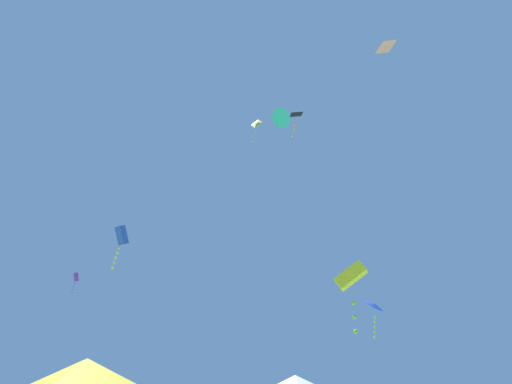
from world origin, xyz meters
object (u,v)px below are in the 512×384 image
at_px(kite_black_diamond, 296,115).
at_px(kite_yellow_box, 351,277).
at_px(kite_purple_box, 76,278).
at_px(kite_blue_delta, 374,306).
at_px(kite_blue_box, 121,237).
at_px(kite_yellow_diamond, 256,124).
at_px(kite_cyan_delta, 282,118).
at_px(kite_pink_diamond, 385,46).
at_px(canopy_tent_yellow, 84,376).

bearing_deg(kite_black_diamond, kite_yellow_box, -83.46).
bearing_deg(kite_purple_box, kite_blue_delta, -2.37).
height_order(kite_blue_box, kite_yellow_box, kite_blue_box).
relative_size(kite_blue_delta, kite_yellow_diamond, 1.40).
distance_m(kite_purple_box, kite_yellow_diamond, 19.26).
xyz_separation_m(kite_blue_delta, kite_cyan_delta, (-7.21, -10.85, 9.56)).
bearing_deg(kite_yellow_box, kite_pink_diamond, -32.51).
bearing_deg(kite_blue_box, kite_yellow_box, -24.45).
distance_m(kite_blue_delta, kite_yellow_box, 15.83).
distance_m(canopy_tent_yellow, kite_yellow_box, 11.13).
relative_size(kite_cyan_delta, kite_yellow_diamond, 0.74).
bearing_deg(kite_black_diamond, kite_blue_box, -161.21).
bearing_deg(canopy_tent_yellow, kite_blue_delta, 51.13).
bearing_deg(kite_pink_diamond, canopy_tent_yellow, -174.17).
height_order(kite_blue_delta, kite_pink_diamond, kite_pink_diamond).
distance_m(kite_cyan_delta, kite_yellow_diamond, 7.44).
bearing_deg(kite_yellow_box, kite_purple_box, 140.04).
height_order(kite_black_diamond, kite_purple_box, kite_black_diamond).
height_order(kite_cyan_delta, kite_yellow_diamond, kite_yellow_diamond).
distance_m(kite_blue_delta, kite_cyan_delta, 16.16).
height_order(kite_black_diamond, kite_pink_diamond, kite_black_diamond).
distance_m(kite_blue_box, kite_purple_box, 12.38).
bearing_deg(kite_purple_box, kite_yellow_diamond, -21.51).
bearing_deg(kite_cyan_delta, canopy_tent_yellow, -135.60).
bearing_deg(kite_black_diamond, canopy_tent_yellow, -125.17).
height_order(canopy_tent_yellow, kite_cyan_delta, kite_cyan_delta).
relative_size(kite_pink_diamond, kite_purple_box, 0.69).
bearing_deg(kite_yellow_box, kite_cyan_delta, 121.79).
bearing_deg(kite_yellow_box, kite_blue_box, 155.55).
distance_m(kite_black_diamond, kite_pink_diamond, 12.48).
xyz_separation_m(canopy_tent_yellow, kite_cyan_delta, (7.28, 7.13, 16.16)).
bearing_deg(kite_purple_box, kite_pink_diamond, -39.09).
distance_m(kite_black_diamond, kite_yellow_box, 18.76).
bearing_deg(kite_blue_delta, kite_pink_diamond, -96.59).
bearing_deg(kite_blue_box, kite_black_diamond, 18.79).
height_order(kite_black_diamond, kite_yellow_diamond, kite_black_diamond).
xyz_separation_m(kite_blue_box, kite_purple_box, (-6.75, 10.35, 0.70)).
height_order(kite_purple_box, kite_yellow_diamond, kite_yellow_diamond).
relative_size(kite_purple_box, kite_cyan_delta, 1.00).
bearing_deg(kite_yellow_box, kite_blue_delta, 72.66).
relative_size(kite_blue_box, kite_yellow_diamond, 1.19).
distance_m(kite_black_diamond, kite_blue_delta, 16.01).
height_order(kite_blue_box, kite_black_diamond, kite_black_diamond).
relative_size(canopy_tent_yellow, kite_yellow_diamond, 1.67).
height_order(canopy_tent_yellow, kite_purple_box, kite_purple_box).
xyz_separation_m(canopy_tent_yellow, kite_yellow_diamond, (5.55, 13.15, 20.18)).
relative_size(kite_blue_box, kite_black_diamond, 1.05).
relative_size(kite_blue_delta, kite_yellow_box, 0.98).
relative_size(kite_blue_box, kite_pink_diamond, 2.37).
xyz_separation_m(kite_blue_delta, kite_yellow_diamond, (-8.94, -4.83, 13.58)).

